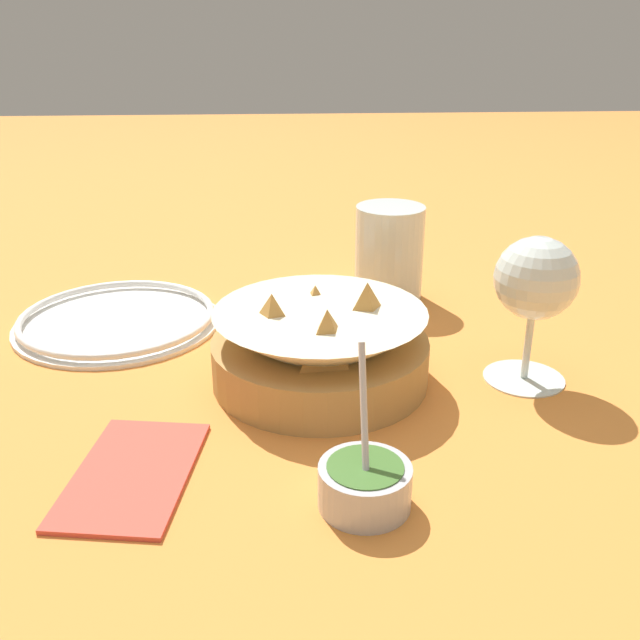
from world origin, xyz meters
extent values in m
plane|color=orange|center=(0.00, 0.00, 0.00)|extent=(4.00, 4.00, 0.00)
cylinder|color=#B2894C|center=(0.03, -0.02, 0.02)|extent=(0.20, 0.20, 0.04)
cone|color=beige|center=(0.03, -0.02, 0.04)|extent=(0.20, 0.20, 0.07)
cylinder|color=#3D842D|center=(0.03, -0.02, 0.02)|extent=(0.15, 0.15, 0.01)
pyramid|color=#CC8E42|center=(0.07, -0.02, 0.05)|extent=(0.08, 0.07, 0.05)
pyramid|color=#CC8E42|center=(0.02, 0.02, 0.06)|extent=(0.06, 0.07, 0.06)
pyramid|color=#CC8E42|center=(-0.01, -0.02, 0.06)|extent=(0.08, 0.08, 0.06)
pyramid|color=#CC8E42|center=(0.03, -0.06, 0.06)|extent=(0.06, 0.07, 0.07)
cylinder|color=#B7B7BC|center=(-0.16, -0.04, 0.02)|extent=(0.07, 0.07, 0.03)
cylinder|color=#42702D|center=(-0.16, -0.04, 0.02)|extent=(0.05, 0.05, 0.02)
cylinder|color=#B7B7BC|center=(-0.15, -0.04, 0.06)|extent=(0.06, 0.01, 0.10)
cylinder|color=silver|center=(0.02, -0.22, 0.00)|extent=(0.08, 0.08, 0.00)
cylinder|color=silver|center=(0.02, -0.22, 0.04)|extent=(0.01, 0.01, 0.07)
sphere|color=silver|center=(0.02, -0.22, 0.10)|extent=(0.08, 0.08, 0.08)
sphere|color=beige|center=(0.02, -0.22, 0.09)|extent=(0.05, 0.05, 0.05)
cylinder|color=silver|center=(0.24, -0.12, 0.06)|extent=(0.08, 0.08, 0.11)
cylinder|color=orange|center=(0.24, -0.12, 0.04)|extent=(0.07, 0.07, 0.08)
torus|color=silver|center=(0.29, -0.12, 0.06)|extent=(0.08, 0.01, 0.08)
cylinder|color=white|center=(0.17, 0.20, 0.00)|extent=(0.23, 0.23, 0.01)
torus|color=white|center=(0.17, 0.20, 0.01)|extent=(0.22, 0.22, 0.01)
cube|color=#DB4C3D|center=(-0.12, 0.13, 0.00)|extent=(0.15, 0.11, 0.01)
camera|label=1|loc=(-0.57, 0.02, 0.32)|focal=40.00mm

